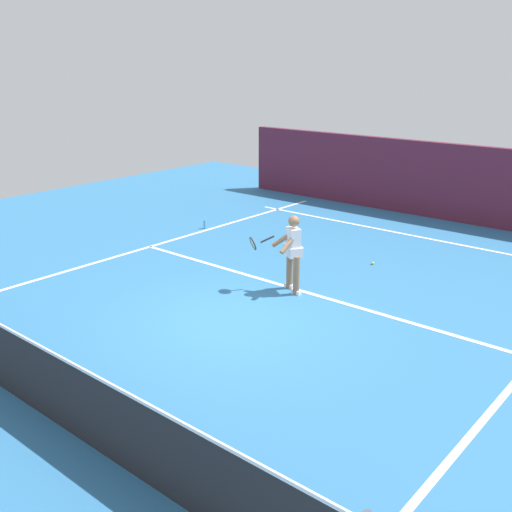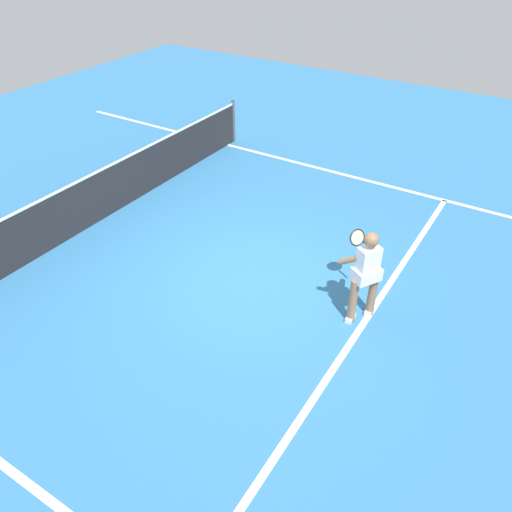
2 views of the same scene
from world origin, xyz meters
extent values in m
plane|color=teal|center=(0.00, 0.00, 0.00)|extent=(24.92, 24.92, 0.00)
cube|color=#561E33|center=(0.00, -9.28, 1.09)|extent=(14.05, 0.24, 2.17)
cube|color=white|center=(0.00, -7.08, 0.00)|extent=(10.05, 0.10, 0.01)
cube|color=white|center=(0.00, -1.99, 0.00)|extent=(9.05, 0.10, 0.01)
cube|color=white|center=(-4.53, 0.00, 0.00)|extent=(0.10, 17.17, 0.01)
cube|color=white|center=(4.53, 0.00, 0.00)|extent=(0.10, 17.17, 0.01)
cube|color=#232326|center=(0.00, 3.72, 0.50)|extent=(9.57, 0.02, 1.00)
cube|color=white|center=(0.00, 3.72, 1.02)|extent=(9.57, 0.02, 0.04)
cylinder|color=#8C6647|center=(-0.10, -1.78, 0.39)|extent=(0.13, 0.13, 0.78)
cylinder|color=#8C6647|center=(0.20, -1.97, 0.39)|extent=(0.13, 0.13, 0.78)
cube|color=white|center=(-0.10, -1.78, 0.04)|extent=(0.20, 0.10, 0.08)
cube|color=white|center=(0.20, -1.97, 0.04)|extent=(0.20, 0.10, 0.08)
cube|color=white|center=(0.05, -1.88, 1.04)|extent=(0.38, 0.34, 0.52)
cube|color=white|center=(0.05, -1.88, 0.84)|extent=(0.49, 0.45, 0.20)
sphere|color=#8C6647|center=(0.05, -1.88, 1.44)|extent=(0.22, 0.22, 0.22)
cylinder|color=#8C6647|center=(0.00, -1.67, 1.06)|extent=(0.14, 0.48, 0.37)
cylinder|color=#8C6647|center=(0.26, -1.83, 1.06)|extent=(0.45, 0.34, 0.37)
cylinder|color=black|center=(0.56, -1.70, 1.02)|extent=(0.18, 0.27, 0.14)
torus|color=black|center=(0.72, -1.44, 0.96)|extent=(0.30, 0.25, 0.28)
cylinder|color=beige|center=(0.72, -1.44, 0.96)|extent=(0.25, 0.20, 0.23)
sphere|color=#D1E533|center=(-0.36, -4.34, 0.03)|extent=(0.07, 0.07, 0.07)
cylinder|color=#4C9EE5|center=(4.68, -4.07, 0.12)|extent=(0.07, 0.07, 0.24)
camera|label=1|loc=(-6.56, 7.10, 4.38)|focal=41.99mm
camera|label=2|loc=(-5.88, -3.67, 5.38)|focal=35.81mm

